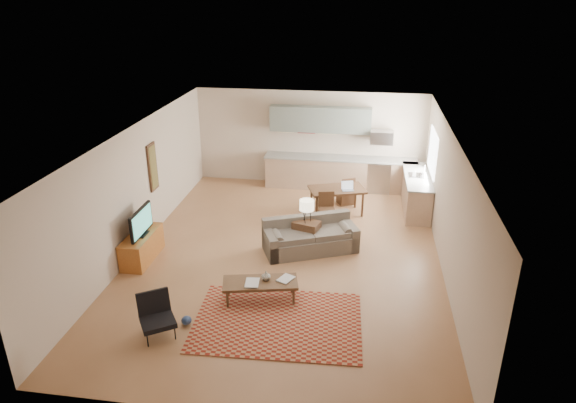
% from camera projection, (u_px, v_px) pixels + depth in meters
% --- Properties ---
extents(room, '(9.00, 9.00, 9.00)m').
position_uv_depth(room, '(286.00, 198.00, 10.52)').
color(room, '#946440').
rests_on(room, ground).
extents(kitchen_counter_back, '(4.26, 0.64, 0.92)m').
position_uv_depth(kitchen_counter_back, '(340.00, 173.00, 14.55)').
color(kitchen_counter_back, '#A17F62').
rests_on(kitchen_counter_back, ground).
extents(kitchen_counter_right, '(0.64, 2.26, 0.92)m').
position_uv_depth(kitchen_counter_right, '(416.00, 192.00, 13.20)').
color(kitchen_counter_right, '#A17F62').
rests_on(kitchen_counter_right, ground).
extents(kitchen_range, '(0.62, 0.62, 0.90)m').
position_uv_depth(kitchen_range, '(379.00, 175.00, 14.40)').
color(kitchen_range, '#A5A8AD').
rests_on(kitchen_range, ground).
extents(kitchen_microwave, '(0.62, 0.40, 0.35)m').
position_uv_depth(kitchen_microwave, '(382.00, 137.00, 13.99)').
color(kitchen_microwave, '#A5A8AD').
rests_on(kitchen_microwave, room).
extents(upper_cabinets, '(2.80, 0.34, 0.70)m').
position_uv_depth(upper_cabinets, '(320.00, 119.00, 14.19)').
color(upper_cabinets, slate).
rests_on(upper_cabinets, room).
extents(window_right, '(0.02, 1.40, 1.05)m').
position_uv_depth(window_right, '(433.00, 152.00, 12.73)').
color(window_right, white).
rests_on(window_right, room).
extents(wall_art_left, '(0.06, 0.42, 1.10)m').
position_uv_depth(wall_art_left, '(153.00, 167.00, 11.70)').
color(wall_art_left, olive).
rests_on(wall_art_left, room).
extents(triptych, '(1.70, 0.04, 0.50)m').
position_uv_depth(triptych, '(306.00, 125.00, 14.45)').
color(triptych, beige).
rests_on(triptych, room).
extents(rug, '(2.96, 2.11, 0.02)m').
position_uv_depth(rug, '(278.00, 322.00, 8.88)').
color(rug, maroon).
rests_on(rug, floor).
extents(sofa, '(2.27, 1.66, 0.72)m').
position_uv_depth(sofa, '(311.00, 236.00, 11.14)').
color(sofa, '#61574C').
rests_on(sofa, floor).
extents(coffee_table, '(1.45, 0.82, 0.41)m').
position_uv_depth(coffee_table, '(260.00, 291.00, 9.42)').
color(coffee_table, '#472F1C').
rests_on(coffee_table, floor).
extents(book_a, '(0.32, 0.38, 0.03)m').
position_uv_depth(book_a, '(245.00, 283.00, 9.26)').
color(book_a, maroon).
rests_on(book_a, coffee_table).
extents(book_b, '(0.48, 0.50, 0.02)m').
position_uv_depth(book_b, '(281.00, 277.00, 9.46)').
color(book_b, navy).
rests_on(book_b, coffee_table).
extents(vase, '(0.17, 0.17, 0.17)m').
position_uv_depth(vase, '(266.00, 276.00, 9.36)').
color(vase, black).
rests_on(vase, coffee_table).
extents(armchair, '(0.86, 0.86, 0.71)m').
position_uv_depth(armchair, '(157.00, 317.00, 8.42)').
color(armchair, black).
rests_on(armchair, floor).
extents(tv_credenza, '(0.49, 1.26, 0.58)m').
position_uv_depth(tv_credenza, '(142.00, 247.00, 10.81)').
color(tv_credenza, '#985220').
rests_on(tv_credenza, floor).
extents(tv, '(0.10, 0.97, 0.58)m').
position_uv_depth(tv, '(141.00, 222.00, 10.58)').
color(tv, black).
rests_on(tv, tv_credenza).
extents(console_table, '(0.64, 0.52, 0.65)m').
position_uv_depth(console_table, '(306.00, 235.00, 11.25)').
color(console_table, '#3B2516').
rests_on(console_table, floor).
extents(table_lamp, '(0.36, 0.36, 0.52)m').
position_uv_depth(table_lamp, '(307.00, 211.00, 11.02)').
color(table_lamp, beige).
rests_on(table_lamp, console_table).
extents(dining_table, '(1.54, 1.18, 0.69)m').
position_uv_depth(dining_table, '(337.00, 201.00, 12.96)').
color(dining_table, '#3B2516').
rests_on(dining_table, floor).
extents(dining_chair_near, '(0.46, 0.47, 0.80)m').
position_uv_depth(dining_chair_near, '(327.00, 209.00, 12.34)').
color(dining_chair_near, '#3B2516').
rests_on(dining_chair_near, floor).
extents(dining_chair_far, '(0.50, 0.51, 0.77)m').
position_uv_depth(dining_chair_far, '(346.00, 190.00, 13.54)').
color(dining_chair_far, '#3B2516').
rests_on(dining_chair_far, floor).
extents(laptop, '(0.33, 0.28, 0.22)m').
position_uv_depth(laptop, '(348.00, 186.00, 12.67)').
color(laptop, '#A5A8AD').
rests_on(laptop, dining_table).
extents(soap_bottle, '(0.10, 0.10, 0.19)m').
position_uv_depth(soap_bottle, '(414.00, 173.00, 12.91)').
color(soap_bottle, beige).
rests_on(soap_bottle, kitchen_counter_right).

